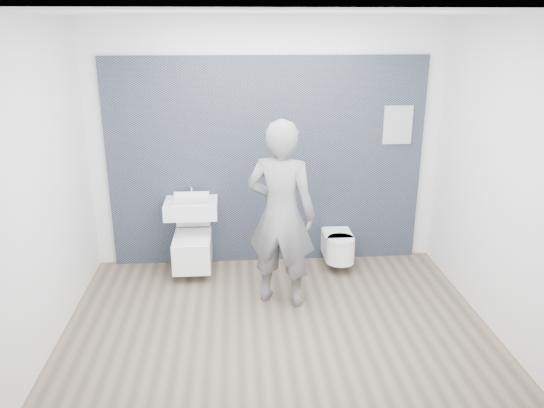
{
  "coord_description": "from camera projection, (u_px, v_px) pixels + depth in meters",
  "views": [
    {
      "loc": [
        -0.36,
        -4.43,
        2.72
      ],
      "look_at": [
        0.0,
        0.6,
        1.0
      ],
      "focal_mm": 35.0,
      "sensor_mm": 36.0,
      "label": 1
    }
  ],
  "objects": [
    {
      "name": "info_placard",
      "position": [
        388.0,
        256.0,
        6.53
      ],
      "size": [
        0.33,
        0.03,
        0.44
      ],
      "primitive_type": "cube",
      "color": "silver",
      "rests_on": "ground"
    },
    {
      "name": "toilet_square",
      "position": [
        193.0,
        248.0,
        6.01
      ],
      "size": [
        0.42,
        0.6,
        0.81
      ],
      "color": "white",
      "rests_on": "ground"
    },
    {
      "name": "toilet_rounded",
      "position": [
        339.0,
        246.0,
        6.15
      ],
      "size": [
        0.33,
        0.56,
        0.3
      ],
      "color": "white",
      "rests_on": "ground"
    },
    {
      "name": "visitor",
      "position": [
        281.0,
        215.0,
        5.19
      ],
      "size": [
        0.81,
        0.67,
        1.89
      ],
      "primitive_type": "imported",
      "rotation": [
        0.0,
        0.0,
        2.78
      ],
      "color": "slate",
      "rests_on": "ground"
    },
    {
      "name": "room_shell",
      "position": [
        277.0,
        145.0,
        4.52
      ],
      "size": [
        4.0,
        4.0,
        4.0
      ],
      "color": "silver",
      "rests_on": "ground"
    },
    {
      "name": "washbasin",
      "position": [
        191.0,
        208.0,
        5.93
      ],
      "size": [
        0.58,
        0.44,
        0.44
      ],
      "color": "white",
      "rests_on": "ground"
    },
    {
      "name": "ground",
      "position": [
        276.0,
        323.0,
        5.08
      ],
      "size": [
        4.0,
        4.0,
        0.0
      ],
      "primitive_type": "plane",
      "color": "brown",
      "rests_on": "ground"
    },
    {
      "name": "tile_wall",
      "position": [
        267.0,
        259.0,
        6.47
      ],
      "size": [
        3.6,
        0.06,
        2.4
      ],
      "primitive_type": "cube",
      "color": "black",
      "rests_on": "ground"
    }
  ]
}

